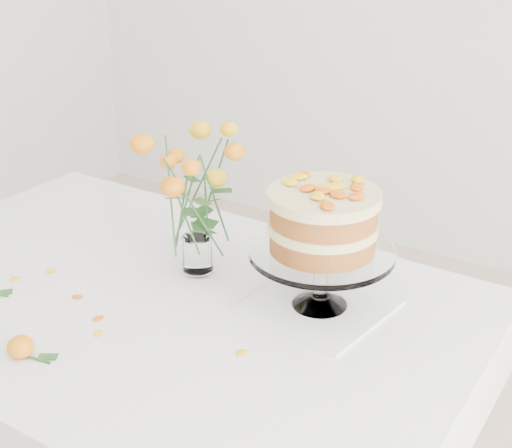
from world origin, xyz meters
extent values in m
cube|color=tan|center=(0.00, 0.00, 0.73)|extent=(1.40, 0.90, 0.04)
cylinder|color=tan|center=(-0.62, 0.37, 0.35)|extent=(0.06, 0.06, 0.71)
cylinder|color=tan|center=(0.62, 0.37, 0.35)|extent=(0.06, 0.06, 0.71)
cube|color=white|center=(0.00, 0.00, 0.75)|extent=(1.42, 0.92, 0.01)
cube|color=white|center=(0.00, 0.46, 0.65)|extent=(1.42, 0.01, 0.20)
cube|color=white|center=(0.35, 0.15, 0.76)|extent=(0.30, 0.30, 0.01)
cylinder|color=white|center=(0.35, 0.15, 0.84)|extent=(0.03, 0.03, 0.10)
cylinder|color=white|center=(0.35, 0.15, 0.89)|extent=(0.30, 0.30, 0.01)
cylinder|color=#9A5B22|center=(0.35, 0.15, 0.92)|extent=(0.22, 0.22, 0.04)
cylinder|color=beige|center=(0.35, 0.15, 0.95)|extent=(0.23, 0.23, 0.02)
cylinder|color=#9A5B22|center=(0.35, 0.15, 0.98)|extent=(0.22, 0.22, 0.04)
cylinder|color=beige|center=(0.35, 0.15, 1.01)|extent=(0.24, 0.24, 0.02)
cylinder|color=white|center=(0.03, 0.14, 0.76)|extent=(0.06, 0.06, 0.01)
cylinder|color=white|center=(0.03, 0.14, 0.81)|extent=(0.07, 0.07, 0.08)
ellipsoid|color=orange|center=(-0.05, -0.31, 0.78)|extent=(0.05, 0.05, 0.04)
cylinder|color=#275722|center=(-0.01, -0.31, 0.76)|extent=(0.06, 0.01, 0.01)
ellipsoid|color=yellow|center=(-0.12, -0.10, 0.76)|extent=(0.03, 0.02, 0.00)
ellipsoid|color=yellow|center=(-0.02, -0.14, 0.76)|extent=(0.03, 0.02, 0.00)
ellipsoid|color=yellow|center=(0.02, -0.18, 0.76)|extent=(0.03, 0.02, 0.00)
ellipsoid|color=yellow|center=(-0.26, -0.05, 0.76)|extent=(0.03, 0.02, 0.00)
ellipsoid|color=yellow|center=(-0.30, -0.12, 0.76)|extent=(0.03, 0.02, 0.00)
ellipsoid|color=yellow|center=(0.30, -0.08, 0.76)|extent=(0.03, 0.02, 0.00)
camera|label=1|loc=(0.94, -1.03, 1.56)|focal=50.00mm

